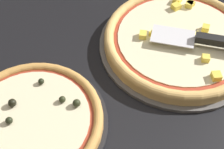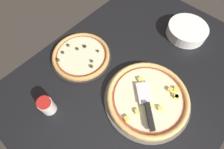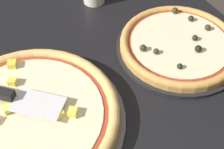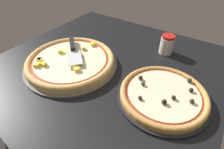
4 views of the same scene
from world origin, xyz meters
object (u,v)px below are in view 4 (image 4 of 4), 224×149
(pizza_front, at_px, (71,61))
(parmesan_shaker, at_px, (167,44))
(pizza_back, at_px, (163,94))
(serving_spatula, at_px, (73,46))

(pizza_front, xyz_separation_m, parmesan_shaker, (-0.35, 0.32, 0.02))
(pizza_back, relative_size, serving_spatula, 1.57)
(pizza_back, bearing_deg, parmesan_shaker, -160.81)
(pizza_front, relative_size, pizza_back, 1.25)
(pizza_back, relative_size, parmesan_shaker, 3.31)
(pizza_front, bearing_deg, parmesan_shaker, 137.64)
(serving_spatula, distance_m, parmesan_shaker, 0.46)
(pizza_front, bearing_deg, serving_spatula, -146.61)
(serving_spatula, bearing_deg, pizza_back, 87.57)
(pizza_front, relative_size, serving_spatula, 1.96)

